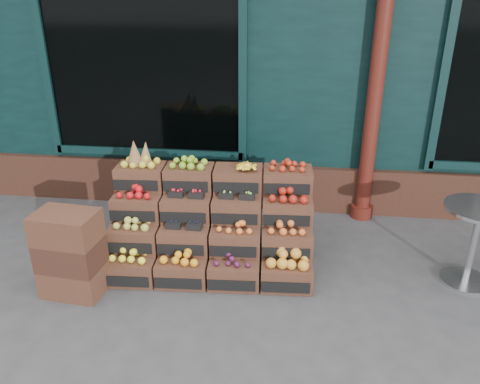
# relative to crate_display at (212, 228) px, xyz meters

# --- Properties ---
(ground) EXTENTS (60.00, 60.00, 0.00)m
(ground) POSITION_rel_crate_display_xyz_m (0.50, -0.76, -0.40)
(ground) COLOR #3D3D3F
(ground) RESTS_ON ground
(shop_facade) EXTENTS (12.00, 6.24, 4.80)m
(shop_facade) POSITION_rel_crate_display_xyz_m (0.51, 4.35, 2.00)
(shop_facade) COLOR black
(shop_facade) RESTS_ON ground
(crate_display) EXTENTS (2.10, 1.12, 1.28)m
(crate_display) POSITION_rel_crate_display_xyz_m (0.00, 0.00, 0.00)
(crate_display) COLOR #4B2B1D
(crate_display) RESTS_ON ground
(spare_crates) EXTENTS (0.59, 0.44, 0.84)m
(spare_crates) POSITION_rel_crate_display_xyz_m (-1.21, -0.72, 0.03)
(spare_crates) COLOR #4B2B1D
(spare_crates) RESTS_ON ground
(bistro_table) EXTENTS (0.66, 0.66, 0.83)m
(bistro_table) POSITION_rel_crate_display_xyz_m (2.58, -0.08, 0.12)
(bistro_table) COLOR #B4B6BB
(bistro_table) RESTS_ON ground
(shopkeeper) EXTENTS (0.78, 0.53, 2.09)m
(shopkeeper) POSITION_rel_crate_display_xyz_m (-0.98, 2.13, 0.65)
(shopkeeper) COLOR #1E6B37
(shopkeeper) RESTS_ON ground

